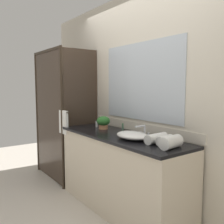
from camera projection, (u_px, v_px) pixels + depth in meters
ground_plane at (119, 210)px, 2.94m from camera, size 8.00×8.00×0.00m
wall_back_with_mirror at (142, 99)px, 3.01m from camera, size 4.40×0.06×2.60m
vanity_cabinet at (120, 173)px, 2.90m from camera, size 1.80×0.58×0.90m
shower_enclosure at (58, 115)px, 3.75m from camera, size 1.20×0.59×2.00m
sink_basin at (133, 135)px, 2.61m from camera, size 0.40×0.29×0.08m
faucet at (144, 133)px, 2.71m from camera, size 0.17×0.16×0.14m
potted_plant at (103, 122)px, 3.23m from camera, size 0.17×0.17×0.17m
amenity_bottle_body_wash at (123, 128)px, 3.02m from camera, size 0.02×0.02×0.10m
amenity_bottle_shampoo at (97, 124)px, 3.37m from camera, size 0.03×0.03×0.09m
rolled_towel_near_edge at (171, 142)px, 2.22m from camera, size 0.15×0.25×0.11m
rolled_towel_middle at (165, 140)px, 2.34m from camera, size 0.13×0.20×0.09m
rolled_towel_far_edge at (156, 138)px, 2.43m from camera, size 0.12×0.27×0.10m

